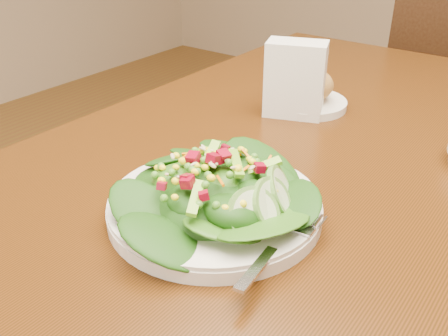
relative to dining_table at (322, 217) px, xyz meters
The scene contains 4 objects.
dining_table is the anchor object (origin of this frame).
salad_plate 0.26m from the dining_table, 101.91° to the right, with size 0.28×0.28×0.08m.
bread_plate 0.27m from the dining_table, 126.64° to the left, with size 0.15×0.15×0.08m.
napkin_holder 0.26m from the dining_table, 136.29° to the left, with size 0.12×0.09×0.14m.
Camera 1 is at (0.28, -0.64, 1.11)m, focal length 40.00 mm.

